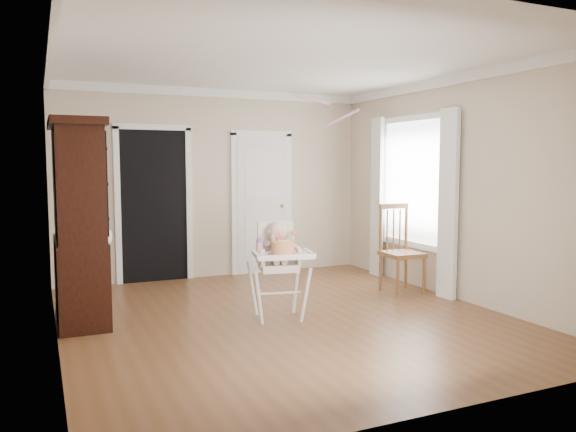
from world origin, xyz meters
name	(u,v)px	position (x,y,z in m)	size (l,w,h in m)	color
floor	(286,318)	(0.00, 0.00, 0.00)	(5.00, 5.00, 0.00)	brown
ceiling	(286,59)	(0.00, 0.00, 2.70)	(5.00, 5.00, 0.00)	white
wall_back	(216,184)	(0.00, 2.50, 1.35)	(4.50, 4.50, 0.00)	#C7B39B
wall_left	(52,197)	(-2.25, 0.00, 1.35)	(5.00, 5.00, 0.00)	#C7B39B
wall_right	(456,188)	(2.25, 0.00, 1.35)	(5.00, 5.00, 0.00)	#C7B39B
crown_molding	(286,65)	(0.00, 0.00, 2.64)	(4.50, 5.00, 0.12)	white
doorway	(154,202)	(-0.90, 2.48, 1.11)	(1.06, 0.05, 2.22)	black
closet_door	(262,205)	(0.70, 2.48, 1.02)	(0.96, 0.09, 2.13)	white
window_right	(411,190)	(2.18, 0.80, 1.29)	(0.13, 1.84, 2.30)	white
high_chair	(279,258)	(-0.08, 0.02, 0.65)	(0.73, 0.85, 1.05)	white
baby	(278,244)	(-0.07, 0.05, 0.79)	(0.29, 0.26, 0.45)	beige
cake	(283,248)	(-0.14, -0.25, 0.80)	(0.30, 0.30, 0.14)	silver
sippy_cup	(260,246)	(-0.30, -0.02, 0.80)	(0.07, 0.07, 0.17)	pink
china_cabinet	(79,222)	(-1.99, 0.78, 1.04)	(0.55, 1.23, 2.08)	black
dining_chair	(401,251)	(1.84, 0.54, 0.52)	(0.47, 0.47, 1.12)	brown
streamer	(312,100)	(0.28, -0.02, 2.30)	(0.03, 0.50, 0.02)	pink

